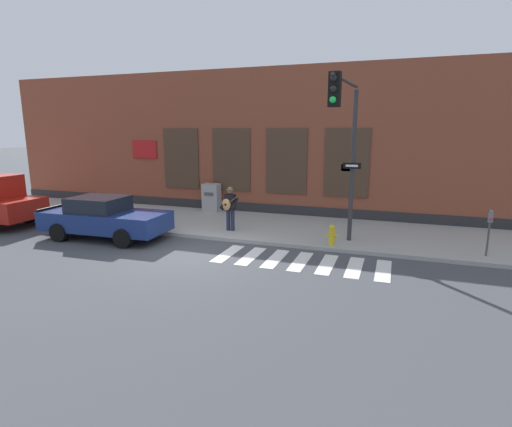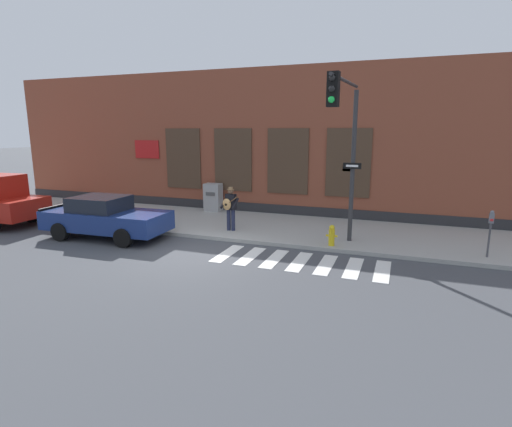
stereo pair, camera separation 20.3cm
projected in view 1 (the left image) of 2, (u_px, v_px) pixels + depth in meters
ground_plane at (193, 254)px, 12.82m from camera, size 160.00×160.00×0.00m
sidewalk at (240, 224)px, 16.55m from camera, size 28.00×4.76×0.13m
building_backdrop at (271, 142)px, 19.93m from camera, size 28.00×4.06×6.63m
crosswalk at (301, 262)px, 12.04m from camera, size 5.20×1.90×0.01m
red_car at (104, 218)px, 14.54m from camera, size 4.66×2.11×1.53m
busker at (230, 206)px, 15.08m from camera, size 0.71×0.55×1.67m
traffic_light at (346, 134)px, 12.05m from camera, size 0.69×3.42×5.23m
parking_meter at (490, 226)px, 11.98m from camera, size 0.13×0.11×1.44m
utility_box at (212, 197)px, 18.90m from camera, size 0.78×0.58×1.31m
fire_hydrant at (332, 235)px, 13.25m from camera, size 0.38×0.20×0.70m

